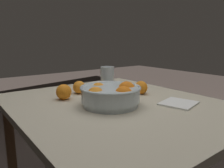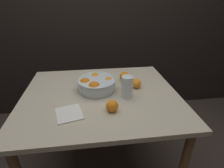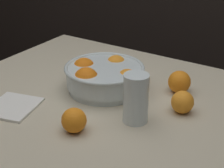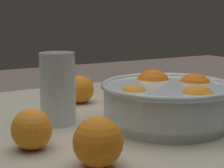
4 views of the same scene
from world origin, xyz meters
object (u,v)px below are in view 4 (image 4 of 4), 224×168
orange_loose_aside (80,89)px  orange_loose_front (32,129)px  fruit_bowl (168,101)px  orange_loose_near_bowl (98,142)px  juice_glass (58,93)px

orange_loose_aside → orange_loose_front: bearing=51.4°
fruit_bowl → orange_loose_front: size_ratio=3.87×
orange_loose_near_bowl → orange_loose_front: 0.14m
fruit_bowl → orange_loose_near_bowl: size_ratio=3.54×
juice_glass → orange_loose_aside: size_ratio=2.09×
orange_loose_aside → fruit_bowl: bearing=106.4°
juice_glass → orange_loose_front: juice_glass is taller
fruit_bowl → orange_loose_aside: bearing=-73.6°
orange_loose_front → orange_loose_near_bowl: bearing=117.6°
fruit_bowl → juice_glass: (0.19, -0.12, 0.01)m
orange_loose_aside → juice_glass: bearing=51.0°
orange_loose_near_bowl → orange_loose_aside: bearing=-111.0°
orange_loose_front → fruit_bowl: bearing=-179.7°
fruit_bowl → juice_glass: bearing=-31.9°
juice_glass → fruit_bowl: bearing=148.1°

